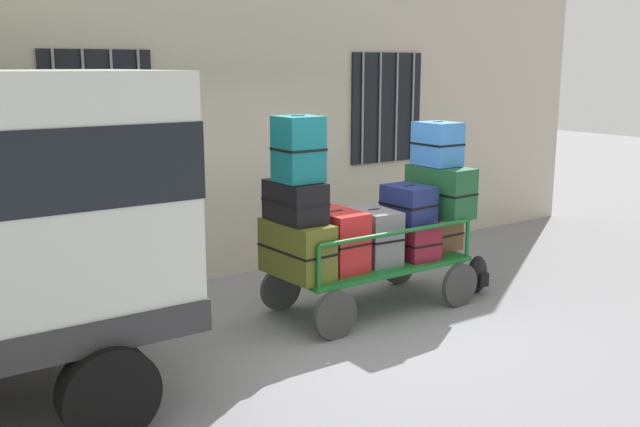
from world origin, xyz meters
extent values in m
plane|color=gray|center=(0.00, 0.00, 0.00)|extent=(40.00, 40.00, 0.00)
cube|color=#BCB29E|center=(0.00, 2.45, 2.50)|extent=(12.00, 0.30, 5.00)
cube|color=black|center=(-1.80, 2.28, 2.00)|extent=(1.20, 0.04, 1.50)
cylinder|color=gray|center=(-2.25, 2.24, 2.00)|extent=(0.03, 0.03, 1.50)
cylinder|color=gray|center=(-1.95, 2.24, 2.00)|extent=(0.03, 0.03, 1.50)
cylinder|color=gray|center=(-1.65, 2.24, 2.00)|extent=(0.03, 0.03, 1.50)
cylinder|color=gray|center=(-1.35, 2.24, 2.00)|extent=(0.03, 0.03, 1.50)
cube|color=black|center=(2.20, 2.28, 2.00)|extent=(1.20, 0.04, 1.50)
cylinder|color=gray|center=(1.75, 2.24, 2.00)|extent=(0.03, 0.03, 1.50)
cylinder|color=gray|center=(2.05, 2.24, 2.00)|extent=(0.03, 0.03, 1.50)
cylinder|color=gray|center=(2.35, 2.24, 2.00)|extent=(0.03, 0.03, 1.50)
cylinder|color=gray|center=(2.65, 2.24, 2.00)|extent=(0.03, 0.03, 1.50)
cylinder|color=black|center=(-2.81, -0.78, 0.35)|extent=(0.70, 0.22, 0.70)
cube|color=#146023|center=(0.42, 0.35, 0.50)|extent=(2.05, 0.96, 0.05)
cylinder|color=#383838|center=(1.25, -0.15, 0.24)|extent=(0.48, 0.06, 0.48)
cylinder|color=#383838|center=(1.25, 0.85, 0.24)|extent=(0.48, 0.06, 0.48)
cylinder|color=#383838|center=(-0.42, -0.15, 0.24)|extent=(0.48, 0.06, 0.48)
cylinder|color=#383838|center=(-0.42, 0.85, 0.24)|extent=(0.48, 0.06, 0.48)
cylinder|color=#146023|center=(1.41, -0.09, 0.73)|extent=(0.04, 0.04, 0.40)
cylinder|color=#146023|center=(1.41, 0.79, 0.73)|extent=(0.04, 0.04, 0.40)
cylinder|color=#146023|center=(-0.57, -0.09, 0.73)|extent=(0.04, 0.04, 0.40)
cylinder|color=#146023|center=(-0.57, 0.79, 0.73)|extent=(0.04, 0.04, 0.40)
cylinder|color=#146023|center=(0.42, -0.09, 0.93)|extent=(1.97, 0.04, 0.04)
cylinder|color=#146023|center=(0.42, 0.79, 0.93)|extent=(1.97, 0.04, 0.04)
cube|color=#4C5119|center=(-0.53, 0.35, 0.80)|extent=(0.43, 0.84, 0.55)
cube|color=black|center=(-0.53, 0.35, 0.80)|extent=(0.44, 0.86, 0.02)
cube|color=black|center=(-0.53, 0.35, 1.07)|extent=(0.14, 0.04, 0.02)
cube|color=black|center=(-0.53, 0.38, 1.28)|extent=(0.39, 0.64, 0.39)
cube|color=black|center=(-0.53, 0.38, 1.28)|extent=(0.40, 0.65, 0.02)
cube|color=black|center=(-0.53, 0.38, 1.47)|extent=(0.13, 0.03, 0.02)
cube|color=#0F5960|center=(-0.53, 0.31, 1.80)|extent=(0.40, 0.39, 0.63)
cube|color=black|center=(-0.53, 0.31, 1.80)|extent=(0.41, 0.40, 0.02)
cube|color=black|center=(-0.53, 0.31, 2.11)|extent=(0.14, 0.03, 0.02)
cube|color=#B21E1E|center=(-0.05, 0.33, 0.83)|extent=(0.41, 0.65, 0.61)
cube|color=black|center=(-0.05, 0.33, 0.83)|extent=(0.42, 0.66, 0.02)
cube|color=black|center=(-0.05, 0.33, 1.13)|extent=(0.14, 0.03, 0.02)
cube|color=slate|center=(0.42, 0.32, 0.81)|extent=(0.41, 0.64, 0.57)
cube|color=black|center=(0.42, 0.32, 0.81)|extent=(0.42, 0.65, 0.02)
cube|color=black|center=(0.42, 0.32, 1.09)|extent=(0.13, 0.04, 0.02)
cube|color=maroon|center=(0.89, 0.32, 0.72)|extent=(0.42, 0.77, 0.37)
cube|color=black|center=(0.89, 0.32, 0.72)|extent=(0.43, 0.78, 0.02)
cube|color=black|center=(0.89, 0.32, 0.90)|extent=(0.13, 0.04, 0.02)
cube|color=navy|center=(0.89, 0.31, 1.11)|extent=(0.42, 0.54, 0.40)
cube|color=black|center=(0.89, 0.31, 1.11)|extent=(0.43, 0.55, 0.02)
cube|color=black|center=(0.89, 0.31, 1.30)|extent=(0.14, 0.04, 0.02)
cube|color=brown|center=(1.37, 0.38, 0.72)|extent=(0.43, 0.53, 0.38)
cube|color=black|center=(1.37, 0.38, 0.72)|extent=(0.44, 0.54, 0.02)
cube|color=black|center=(1.37, 0.38, 0.91)|extent=(0.14, 0.04, 0.02)
cube|color=#194C28|center=(1.37, 0.31, 1.20)|extent=(0.42, 0.79, 0.56)
cube|color=black|center=(1.37, 0.31, 1.20)|extent=(0.43, 0.80, 0.02)
cube|color=black|center=(1.37, 0.31, 1.47)|extent=(0.13, 0.04, 0.02)
cube|color=#3372C6|center=(1.37, 0.39, 1.73)|extent=(0.37, 0.48, 0.48)
cube|color=black|center=(1.37, 0.39, 1.73)|extent=(0.38, 0.49, 0.02)
cube|color=black|center=(1.37, 0.39, 1.96)|extent=(0.13, 0.03, 0.02)
ellipsoid|color=black|center=(1.76, 0.07, 0.22)|extent=(0.27, 0.19, 0.44)
cube|color=black|center=(1.76, -0.02, 0.18)|extent=(0.14, 0.06, 0.15)
camera|label=1|loc=(-4.19, -5.38, 2.59)|focal=39.85mm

